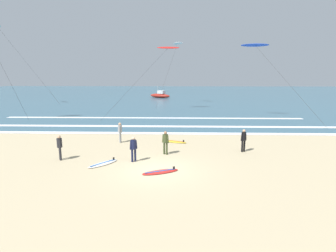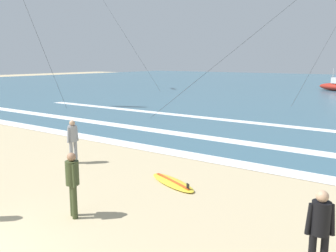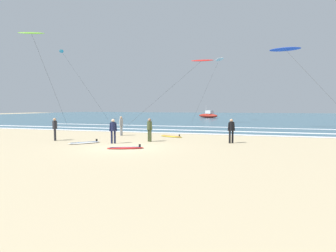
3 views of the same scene
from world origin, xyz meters
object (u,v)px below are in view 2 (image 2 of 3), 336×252
Objects in this scene: surfer_background_far at (320,226)px; surfer_right_near at (72,179)px; surfer_foreground_main at (73,138)px; offshore_boat at (336,86)px; surfboard_near_water at (173,182)px.

surfer_right_near is at bearing -171.69° from surfer_background_far.
offshore_boat reaches higher than surfer_foreground_main.
surfer_foreground_main is at bearing 139.97° from surfer_right_near.
surfer_foreground_main is (-9.12, 2.32, 0.00)m from surfer_background_far.
offshore_boat is (-8.29, 42.21, -0.40)m from surfer_background_far.
surfer_right_near is 0.30× the size of offshore_boat.
surfboard_near_water is at bearing 152.14° from surfer_background_far.
surfer_background_far is 1.00× the size of surfer_right_near.
surfer_foreground_main and surfer_right_near have the same top height.
offshore_boat reaches higher than surfer_background_far.
surfer_background_far is 1.00× the size of surfer_foreground_main.
offshore_boat is (-2.88, 43.00, -0.40)m from surfer_right_near.
surfboard_near_water is (0.55, 3.36, -0.91)m from surfer_right_near.
surfer_background_far and surfer_foreground_main have the same top height.
surfer_foreground_main is 0.74× the size of surfboard_near_water.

